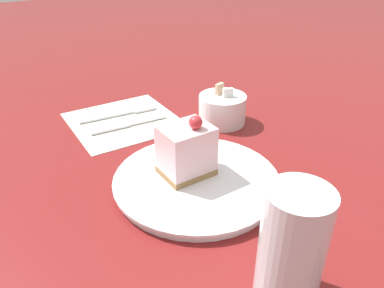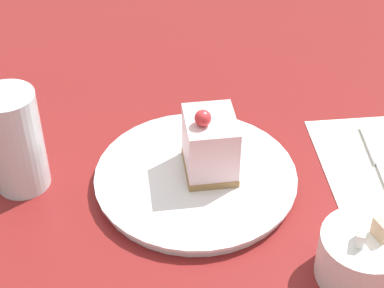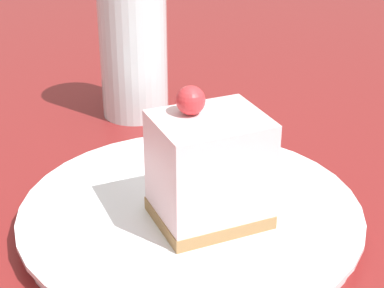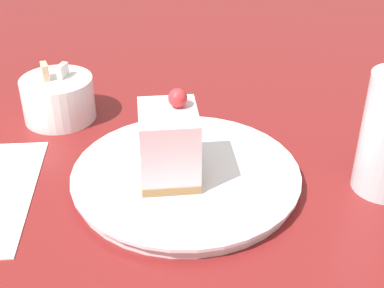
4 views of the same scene
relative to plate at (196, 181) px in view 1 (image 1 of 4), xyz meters
name	(u,v)px [view 1 (image 1 of 4)]	position (x,y,z in m)	size (l,w,h in m)	color
ground_plane	(169,179)	(-0.04, -0.03, -0.01)	(4.00, 4.00, 0.00)	maroon
plate	(196,181)	(0.00, 0.00, 0.00)	(0.26, 0.26, 0.02)	white
cake_slice	(186,150)	(-0.02, -0.01, 0.05)	(0.06, 0.08, 0.10)	#9E7547
napkin	(124,121)	(-0.27, 0.00, -0.01)	(0.21, 0.21, 0.00)	white
fork	(125,113)	(-0.30, 0.01, 0.00)	(0.03, 0.17, 0.00)	silver
knife	(122,126)	(-0.24, -0.02, 0.00)	(0.02, 0.16, 0.00)	silver
sugar_bowl	(222,109)	(-0.16, 0.17, 0.02)	(0.10, 0.10, 0.08)	white
drinking_glass	(294,246)	(0.22, -0.02, 0.06)	(0.07, 0.07, 0.14)	silver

